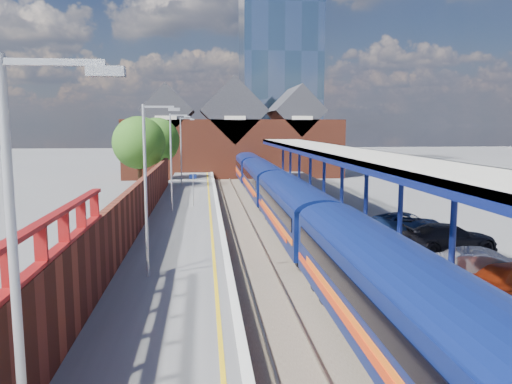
# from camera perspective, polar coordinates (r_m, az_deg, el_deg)

# --- Properties ---
(ground) EXTENTS (240.00, 240.00, 0.00)m
(ground) POSITION_cam_1_polar(r_m,az_deg,el_deg) (45.02, -0.61, -1.57)
(ground) COLOR #5B5B5E
(ground) RESTS_ON ground
(ballast_bed) EXTENTS (6.00, 76.00, 0.06)m
(ballast_bed) POSITION_cam_1_polar(r_m,az_deg,el_deg) (35.23, 0.92, -4.09)
(ballast_bed) COLOR #473D33
(ballast_bed) RESTS_ON ground
(rails) EXTENTS (4.51, 76.00, 0.14)m
(rails) POSITION_cam_1_polar(r_m,az_deg,el_deg) (35.21, 0.92, -3.95)
(rails) COLOR slate
(rails) RESTS_ON ground
(left_platform) EXTENTS (5.00, 76.00, 1.00)m
(left_platform) POSITION_cam_1_polar(r_m,az_deg,el_deg) (34.92, -8.10, -3.48)
(left_platform) COLOR #565659
(left_platform) RESTS_ON ground
(right_platform) EXTENTS (6.00, 76.00, 1.00)m
(right_platform) POSITION_cam_1_polar(r_m,az_deg,el_deg) (36.34, 10.37, -3.10)
(right_platform) COLOR #565659
(right_platform) RESTS_ON ground
(coping_left) EXTENTS (0.30, 76.00, 0.05)m
(coping_left) POSITION_cam_1_polar(r_m,az_deg,el_deg) (34.81, -4.24, -2.58)
(coping_left) COLOR silver
(coping_left) RESTS_ON left_platform
(coping_right) EXTENTS (0.30, 76.00, 0.05)m
(coping_right) POSITION_cam_1_polar(r_m,az_deg,el_deg) (35.55, 5.97, -2.39)
(coping_right) COLOR silver
(coping_right) RESTS_ON right_platform
(yellow_line) EXTENTS (0.14, 76.00, 0.01)m
(yellow_line) POSITION_cam_1_polar(r_m,az_deg,el_deg) (34.80, -5.23, -2.63)
(yellow_line) COLOR yellow
(yellow_line) RESTS_ON left_platform
(train) EXTENTS (2.91, 65.92, 3.45)m
(train) POSITION_cam_1_polar(r_m,az_deg,el_deg) (39.68, 2.25, 0.29)
(train) COLOR #0B174E
(train) RESTS_ON ground
(canopy) EXTENTS (4.50, 52.00, 4.48)m
(canopy) POSITION_cam_1_polar(r_m,az_deg,el_deg) (37.51, 8.94, 4.58)
(canopy) COLOR navy
(canopy) RESTS_ON right_platform
(lamp_post_a) EXTENTS (1.48, 0.18, 7.00)m
(lamp_post_a) POSITION_cam_1_polar(r_m,az_deg,el_deg) (6.97, -24.64, -11.20)
(lamp_post_a) COLOR #A5A8AA
(lamp_post_a) RESTS_ON left_platform
(lamp_post_b) EXTENTS (1.48, 0.18, 7.00)m
(lamp_post_b) POSITION_cam_1_polar(r_m,az_deg,el_deg) (20.48, -12.15, 1.35)
(lamp_post_b) COLOR #A5A8AA
(lamp_post_b) RESTS_ON left_platform
(lamp_post_c) EXTENTS (1.48, 0.18, 7.00)m
(lamp_post_c) POSITION_cam_1_polar(r_m,az_deg,el_deg) (36.38, -9.47, 4.07)
(lamp_post_c) COLOR #A5A8AA
(lamp_post_c) RESTS_ON left_platform
(lamp_post_d) EXTENTS (1.48, 0.18, 7.00)m
(lamp_post_d) POSITION_cam_1_polar(r_m,az_deg,el_deg) (52.34, -8.43, 5.13)
(lamp_post_d) COLOR #A5A8AA
(lamp_post_d) RESTS_ON left_platform
(platform_sign) EXTENTS (0.55, 0.08, 2.50)m
(platform_sign) POSITION_cam_1_polar(r_m,az_deg,el_deg) (38.52, -7.20, 0.86)
(platform_sign) COLOR #A5A8AA
(platform_sign) RESTS_ON left_platform
(brick_wall) EXTENTS (0.35, 50.00, 3.86)m
(brick_wall) POSITION_cam_1_polar(r_m,az_deg,el_deg) (28.46, -13.88, -2.16)
(brick_wall) COLOR maroon
(brick_wall) RESTS_ON left_platform
(station_building) EXTENTS (30.00, 12.12, 13.78)m
(station_building) POSITION_cam_1_polar(r_m,az_deg,el_deg) (72.39, -2.70, 6.22)
(station_building) COLOR maroon
(station_building) RESTS_ON ground
(glass_tower) EXTENTS (14.20, 14.20, 40.30)m
(glass_tower) POSITION_cam_1_polar(r_m,az_deg,el_deg) (96.19, 2.64, 15.37)
(glass_tower) COLOR #456077
(glass_tower) RESTS_ON ground
(tree_near) EXTENTS (5.20, 5.20, 8.10)m
(tree_near) POSITION_cam_1_polar(r_m,az_deg,el_deg) (50.57, -13.07, 5.34)
(tree_near) COLOR #382314
(tree_near) RESTS_ON ground
(tree_far) EXTENTS (5.20, 5.20, 8.10)m
(tree_far) POSITION_cam_1_polar(r_m,az_deg,el_deg) (58.42, -11.13, 5.67)
(tree_far) COLOR #382314
(tree_far) RESTS_ON ground
(parked_car_silver) EXTENTS (4.31, 2.76, 1.34)m
(parked_car_silver) POSITION_cam_1_polar(r_m,az_deg,el_deg) (21.60, 24.83, -7.84)
(parked_car_silver) COLOR #ADADB2
(parked_car_silver) RESTS_ON right_platform
(parked_car_dark) EXTENTS (4.81, 2.24, 1.36)m
(parked_car_dark) POSITION_cam_1_polar(r_m,az_deg,el_deg) (26.47, 21.23, -4.88)
(parked_car_dark) COLOR black
(parked_car_dark) RESTS_ON right_platform
(parked_car_blue) EXTENTS (4.61, 3.67, 1.16)m
(parked_car_blue) POSITION_cam_1_polar(r_m,az_deg,el_deg) (30.01, 16.94, -3.46)
(parked_car_blue) COLOR navy
(parked_car_blue) RESTS_ON right_platform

